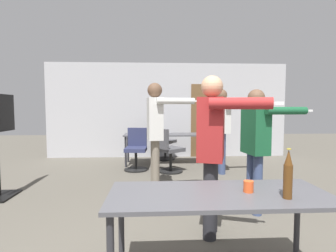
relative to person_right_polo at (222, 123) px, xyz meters
name	(u,v)px	position (x,y,z in m)	size (l,w,h in m)	color
back_wall	(169,111)	(-1.01, 1.93, 0.24)	(6.72, 0.12, 2.63)	#BCBCC1
conference_table_near	(219,203)	(-0.94, -3.53, -0.40)	(1.67, 0.67, 0.75)	#4C4C51
conference_table_far	(171,137)	(-1.01, 0.93, -0.39)	(2.29, 0.68, 0.75)	#4C4C51
person_right_polo	(222,123)	(0.00, 0.00, 0.00)	(0.85, 0.69, 1.78)	#3D4C75
person_center_tall	(256,139)	(-0.09, -2.12, -0.08)	(0.80, 0.58, 1.63)	#3D4C75
person_far_watching	(156,126)	(-1.40, -1.16, 0.03)	(0.85, 0.59, 1.79)	slate
person_near_casual	(213,141)	(-0.80, -2.70, -0.03)	(0.74, 0.82, 1.73)	#28282D
office_chair_far_right	(168,152)	(-1.14, 0.09, -0.62)	(0.68, 0.67, 0.95)	black
office_chair_mid_tucked	(136,150)	(-1.83, 0.40, -0.63)	(0.52, 0.56, 0.93)	black
office_chair_near_pushed	(163,143)	(-1.20, 1.56, -0.62)	(0.68, 0.66, 0.95)	black
beer_bottle	(288,175)	(-0.48, -3.68, -0.15)	(0.06, 0.06, 0.36)	#563314
drink_cup	(248,186)	(-0.71, -3.53, -0.28)	(0.08, 0.08, 0.09)	#E05123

